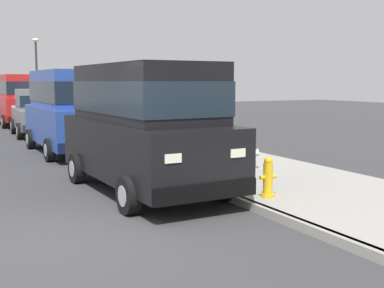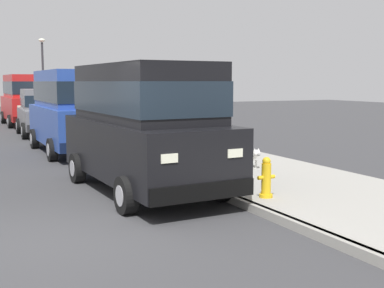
% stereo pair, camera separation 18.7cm
% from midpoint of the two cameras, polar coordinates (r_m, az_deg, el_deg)
% --- Properties ---
extents(ground_plane, '(80.00, 80.00, 0.00)m').
position_cam_midpoint_polar(ground_plane, '(7.45, -13.97, -10.14)').
color(ground_plane, '#38383A').
extents(curb, '(0.16, 64.00, 0.14)m').
position_cam_midpoint_polar(curb, '(8.64, 7.40, -7.10)').
color(curb, gray).
rests_on(curb, ground).
extents(sidewalk, '(3.60, 64.00, 0.14)m').
position_cam_midpoint_polar(sidewalk, '(9.73, 16.33, -5.72)').
color(sidewalk, '#99968E').
rests_on(sidewalk, ground).
extents(car_black_van, '(2.26, 4.96, 2.52)m').
position_cam_midpoint_polar(car_black_van, '(9.91, -4.99, 2.53)').
color(car_black_van, black).
rests_on(car_black_van, ground).
extents(car_blue_van, '(2.16, 4.91, 2.52)m').
position_cam_midpoint_polar(car_blue_van, '(15.82, -13.08, 4.09)').
color(car_blue_van, '#28479E').
rests_on(car_blue_van, ground).
extents(car_grey_hatchback, '(2.06, 3.86, 1.88)m').
position_cam_midpoint_polar(car_grey_hatchback, '(21.29, -16.37, 3.59)').
color(car_grey_hatchback, slate).
rests_on(car_grey_hatchback, ground).
extents(car_red_van, '(2.17, 4.92, 2.52)m').
position_cam_midpoint_polar(car_red_van, '(26.52, -18.24, 5.07)').
color(car_red_van, red).
rests_on(car_red_van, ground).
extents(dog_white, '(0.25, 0.75, 0.49)m').
position_cam_midpoint_polar(dog_white, '(12.07, 7.37, -1.29)').
color(dog_white, white).
rests_on(dog_white, sidewalk).
extents(fire_hydrant, '(0.34, 0.24, 0.72)m').
position_cam_midpoint_polar(fire_hydrant, '(8.98, 9.04, -3.92)').
color(fire_hydrant, gold).
rests_on(fire_hydrant, sidewalk).
extents(street_lamp, '(0.36, 0.36, 4.42)m').
position_cam_midpoint_polar(street_lamp, '(29.40, -16.46, 8.25)').
color(street_lamp, '#2D2D33').
rests_on(street_lamp, sidewalk).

